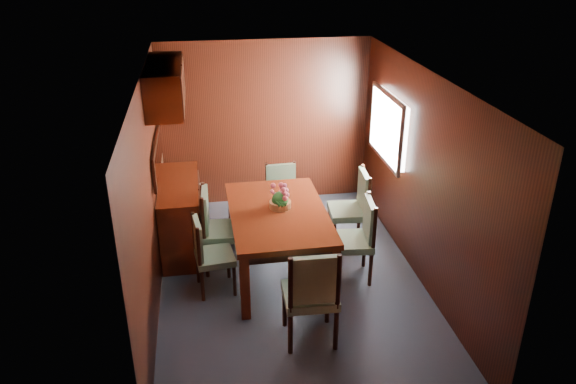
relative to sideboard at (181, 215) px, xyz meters
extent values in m
plane|color=#353B48|center=(1.25, -1.00, -0.45)|extent=(4.50, 4.50, 0.00)
cube|color=black|center=(-0.25, -1.00, 0.75)|extent=(0.02, 4.50, 2.40)
cube|color=black|center=(2.75, -1.00, 0.75)|extent=(0.02, 4.50, 2.40)
cube|color=black|center=(1.25, 1.25, 0.75)|extent=(3.00, 0.02, 2.40)
cube|color=black|center=(1.25, -3.25, 0.75)|extent=(3.00, 0.02, 2.40)
cube|color=black|center=(1.25, -1.00, 1.95)|extent=(3.00, 4.50, 0.02)
cube|color=white|center=(2.73, 0.10, 1.00)|extent=(0.14, 1.10, 0.80)
cube|color=#B2B2B7|center=(2.66, 0.10, 1.00)|extent=(0.04, 1.20, 0.90)
cube|color=black|center=(-0.22, 0.00, 0.83)|extent=(0.03, 1.36, 0.41)
cube|color=silver|center=(-0.20, 0.00, 0.83)|extent=(0.01, 1.30, 0.35)
cube|color=#3A1207|center=(-0.05, 0.00, 1.68)|extent=(0.40, 1.40, 0.50)
cube|color=#3A1207|center=(0.00, 0.00, 0.00)|extent=(0.48, 1.40, 0.90)
cube|color=#3A1207|center=(0.67, -1.61, -0.07)|extent=(0.10, 0.10, 0.76)
cube|color=#3A1207|center=(1.62, -1.60, -0.07)|extent=(0.10, 0.10, 0.76)
cube|color=#3A1207|center=(0.65, 0.00, -0.07)|extent=(0.10, 0.10, 0.76)
cube|color=#3A1207|center=(1.60, 0.01, -0.07)|extent=(0.10, 0.10, 0.76)
cube|color=black|center=(1.13, -0.80, 0.25)|extent=(0.98, 1.63, 0.11)
cube|color=#3A1207|center=(1.13, -0.80, 0.34)|extent=(1.12, 1.77, 0.07)
cylinder|color=black|center=(0.18, -0.87, -0.27)|extent=(0.04, 0.04, 0.37)
cylinder|color=black|center=(0.23, -1.24, -0.27)|extent=(0.04, 0.04, 0.37)
cylinder|color=black|center=(0.54, -0.83, -0.27)|extent=(0.04, 0.04, 0.37)
cylinder|color=black|center=(0.58, -1.20, -0.27)|extent=(0.04, 0.04, 0.37)
cube|color=slate|center=(0.38, -1.03, -0.03)|extent=(0.46, 0.48, 0.08)
cylinder|color=black|center=(0.17, -0.87, 0.22)|extent=(0.04, 0.04, 0.49)
cylinder|color=black|center=(0.22, -1.24, 0.22)|extent=(0.04, 0.04, 0.49)
cube|color=slate|center=(0.21, -1.05, 0.24)|extent=(0.10, 0.40, 0.41)
cylinder|color=black|center=(0.31, -0.34, -0.24)|extent=(0.05, 0.05, 0.42)
cylinder|color=black|center=(0.29, -0.77, -0.24)|extent=(0.05, 0.05, 0.42)
cylinder|color=black|center=(0.72, -0.36, -0.24)|extent=(0.05, 0.05, 0.42)
cylinder|color=black|center=(0.69, -0.79, -0.24)|extent=(0.05, 0.05, 0.42)
cube|color=slate|center=(0.50, -0.56, 0.03)|extent=(0.49, 0.51, 0.09)
cylinder|color=black|center=(0.30, -0.34, 0.31)|extent=(0.05, 0.05, 0.55)
cylinder|color=black|center=(0.28, -0.77, 0.31)|extent=(0.05, 0.05, 0.55)
cube|color=slate|center=(0.31, -0.55, 0.33)|extent=(0.09, 0.45, 0.47)
cylinder|color=black|center=(2.13, -1.25, -0.25)|extent=(0.05, 0.05, 0.40)
cylinder|color=black|center=(2.18, -0.84, -0.25)|extent=(0.05, 0.05, 0.40)
cylinder|color=black|center=(1.74, -1.21, -0.25)|extent=(0.05, 0.05, 0.40)
cylinder|color=black|center=(1.79, -0.79, -0.25)|extent=(0.05, 0.05, 0.40)
cube|color=slate|center=(1.96, -1.02, 0.02)|extent=(0.51, 0.52, 0.08)
cylinder|color=black|center=(2.14, -1.25, 0.29)|extent=(0.05, 0.05, 0.54)
cylinder|color=black|center=(2.19, -0.84, 0.29)|extent=(0.05, 0.05, 0.54)
cube|color=slate|center=(2.15, -1.04, 0.31)|extent=(0.11, 0.44, 0.46)
cylinder|color=black|center=(2.29, -0.51, -0.24)|extent=(0.05, 0.05, 0.41)
cylinder|color=black|center=(2.32, -0.08, -0.24)|extent=(0.05, 0.05, 0.41)
cylinder|color=black|center=(1.89, -0.48, -0.24)|extent=(0.05, 0.05, 0.41)
cylinder|color=black|center=(1.92, -0.06, -0.24)|extent=(0.05, 0.05, 0.41)
cube|color=slate|center=(2.10, -0.28, 0.03)|extent=(0.50, 0.52, 0.08)
cylinder|color=black|center=(2.30, -0.51, 0.30)|extent=(0.05, 0.05, 0.55)
cylinder|color=black|center=(2.33, -0.09, 0.30)|extent=(0.05, 0.05, 0.55)
cube|color=slate|center=(2.29, -0.29, 0.32)|extent=(0.10, 0.45, 0.47)
cylinder|color=black|center=(1.04, -2.24, -0.23)|extent=(0.05, 0.05, 0.43)
cylinder|color=black|center=(1.49, -2.25, -0.23)|extent=(0.05, 0.05, 0.43)
cylinder|color=black|center=(1.05, -1.81, -0.23)|extent=(0.05, 0.05, 0.43)
cylinder|color=black|center=(1.50, -1.83, -0.23)|extent=(0.05, 0.05, 0.43)
cube|color=slate|center=(1.27, -2.03, 0.05)|extent=(0.53, 0.50, 0.09)
cylinder|color=black|center=(1.04, -2.25, 0.34)|extent=(0.05, 0.05, 0.58)
cylinder|color=black|center=(1.49, -2.26, 0.34)|extent=(0.05, 0.05, 0.58)
cube|color=slate|center=(1.27, -2.23, 0.36)|extent=(0.47, 0.08, 0.49)
cylinder|color=black|center=(1.53, 0.41, -0.26)|extent=(0.04, 0.04, 0.37)
cylinder|color=black|center=(1.15, 0.39, -0.26)|extent=(0.04, 0.04, 0.37)
cylinder|color=black|center=(1.55, 0.04, -0.26)|extent=(0.04, 0.04, 0.37)
cylinder|color=black|center=(1.17, 0.02, -0.26)|extent=(0.04, 0.04, 0.37)
cube|color=slate|center=(1.35, 0.22, -0.02)|extent=(0.46, 0.44, 0.08)
cylinder|color=black|center=(1.53, 0.42, 0.23)|extent=(0.04, 0.04, 0.50)
cylinder|color=black|center=(1.15, 0.40, 0.23)|extent=(0.04, 0.04, 0.50)
cube|color=slate|center=(1.34, 0.39, 0.25)|extent=(0.40, 0.08, 0.42)
cylinder|color=#B86938|center=(1.17, -0.72, 0.41)|extent=(0.25, 0.25, 0.08)
sphere|color=#25571D|center=(1.17, -0.72, 0.47)|extent=(0.20, 0.20, 0.20)
camera|label=1|loc=(0.35, -6.47, 3.28)|focal=35.00mm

